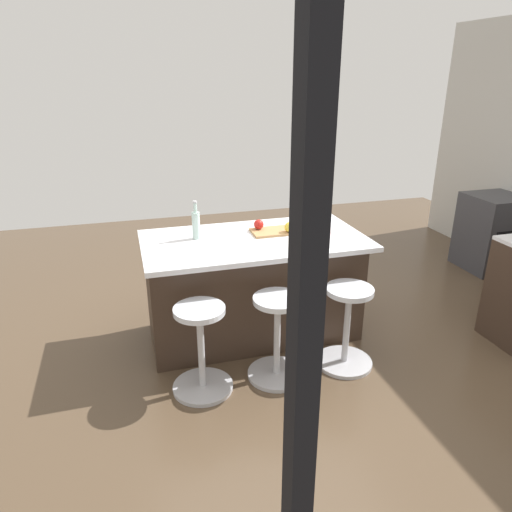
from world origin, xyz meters
The scene contains 11 objects.
ground_plane centered at (0.00, 0.00, 0.00)m, with size 8.18×8.18×0.00m, color brown.
oven_range centered at (-2.80, -0.97, 0.43)m, with size 0.60×0.61×0.87m.
kitchen_island centered at (0.27, -0.29, 0.46)m, with size 1.80×0.96×0.91m.
stool_by_window centered at (-0.29, 0.37, 0.31)m, with size 0.44×0.44×0.66m.
stool_middle centered at (0.27, 0.37, 0.31)m, with size 0.44×0.44×0.66m.
stool_near_camera centered at (0.84, 0.37, 0.31)m, with size 0.44×0.44×0.66m.
cutting_board centered at (0.08, -0.34, 0.92)m, with size 0.36×0.24×0.02m, color tan.
apple_red centered at (0.19, -0.40, 0.97)m, with size 0.08×0.08×0.08m, color red.
apple_yellow centered at (-0.03, -0.26, 0.97)m, with size 0.08×0.08×0.08m, color gold.
water_bottle centered at (0.72, -0.36, 1.03)m, with size 0.06×0.06×0.31m.
fruit_bowl centered at (-0.27, -0.22, 0.95)m, with size 0.21×0.21×0.07m.
Camera 1 is at (1.26, 3.20, 2.15)m, focal length 32.78 mm.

